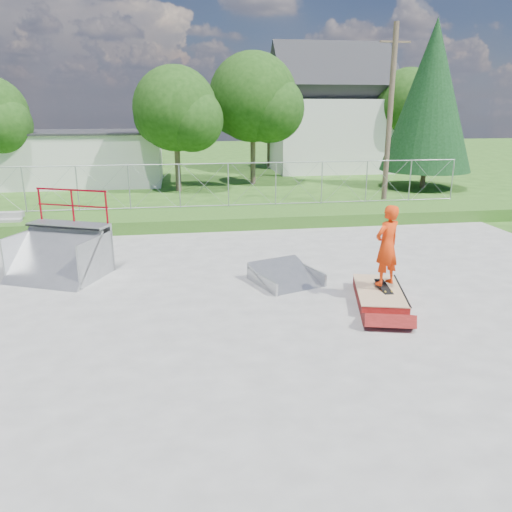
{
  "coord_description": "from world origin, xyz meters",
  "views": [
    {
      "loc": [
        -2.14,
        -10.02,
        4.48
      ],
      "look_at": [
        -0.34,
        1.15,
        1.1
      ],
      "focal_mm": 35.0,
      "sensor_mm": 36.0,
      "label": 1
    }
  ],
  "objects_px": {
    "quarter_pipe": "(54,238)",
    "skater": "(387,249)",
    "flat_bank_ramp": "(286,276)",
    "grind_box": "(379,296)"
  },
  "relations": [
    {
      "from": "flat_bank_ramp",
      "to": "skater",
      "type": "relative_size",
      "value": 0.85
    },
    {
      "from": "quarter_pipe",
      "to": "flat_bank_ramp",
      "type": "xyz_separation_m",
      "value": [
        6.02,
        -1.41,
        -0.92
      ]
    },
    {
      "from": "grind_box",
      "to": "quarter_pipe",
      "type": "xyz_separation_m",
      "value": [
        -7.94,
        3.01,
        0.99
      ]
    },
    {
      "from": "grind_box",
      "to": "flat_bank_ramp",
      "type": "xyz_separation_m",
      "value": [
        -1.92,
        1.6,
        0.07
      ]
    },
    {
      "from": "quarter_pipe",
      "to": "flat_bank_ramp",
      "type": "distance_m",
      "value": 6.25
    },
    {
      "from": "quarter_pipe",
      "to": "skater",
      "type": "xyz_separation_m",
      "value": [
        8.05,
        -2.99,
        0.17
      ]
    },
    {
      "from": "grind_box",
      "to": "skater",
      "type": "relative_size",
      "value": 1.26
    },
    {
      "from": "grind_box",
      "to": "quarter_pipe",
      "type": "height_order",
      "value": "quarter_pipe"
    },
    {
      "from": "flat_bank_ramp",
      "to": "skater",
      "type": "xyz_separation_m",
      "value": [
        2.03,
        -1.58,
        1.09
      ]
    },
    {
      "from": "grind_box",
      "to": "flat_bank_ramp",
      "type": "height_order",
      "value": "flat_bank_ramp"
    }
  ]
}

